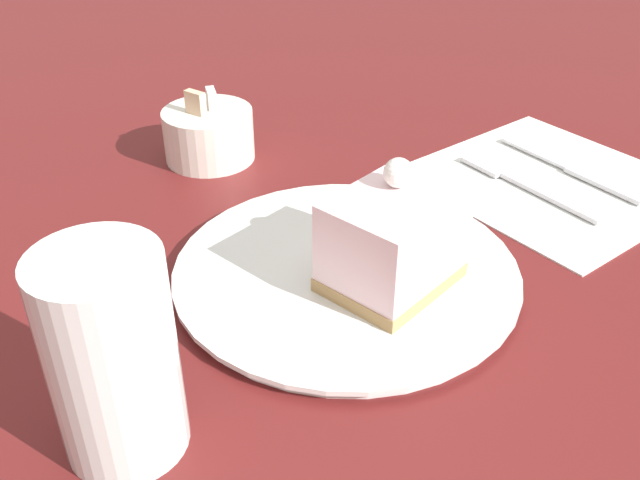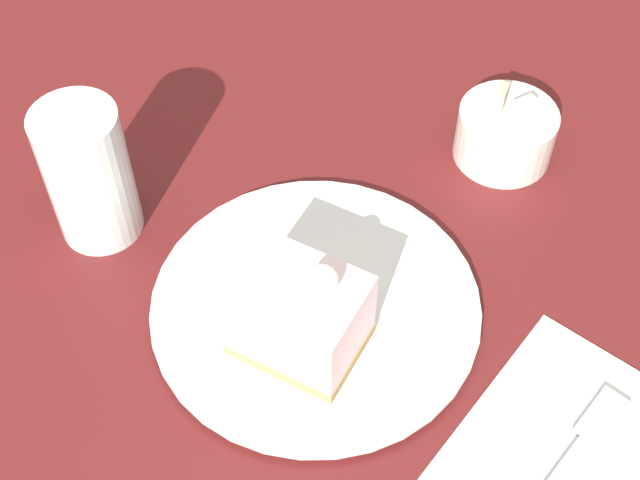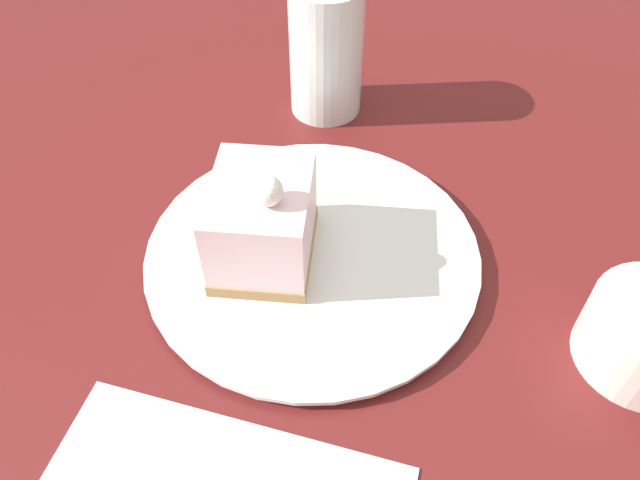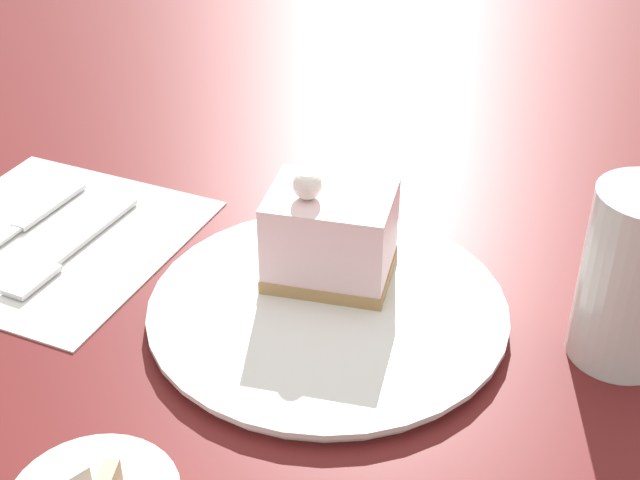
{
  "view_description": "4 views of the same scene",
  "coord_description": "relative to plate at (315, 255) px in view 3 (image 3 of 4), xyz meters",
  "views": [
    {
      "loc": [
        -0.29,
        -0.33,
        0.32
      ],
      "look_at": [
        -0.03,
        0.01,
        0.04
      ],
      "focal_mm": 40.0,
      "sensor_mm": 36.0,
      "label": 1
    },
    {
      "loc": [
        0.23,
        -0.3,
        0.58
      ],
      "look_at": [
        -0.02,
        0.02,
        0.06
      ],
      "focal_mm": 50.0,
      "sensor_mm": 36.0,
      "label": 2
    },
    {
      "loc": [
        0.29,
        0.09,
        0.37
      ],
      "look_at": [
        -0.0,
        0.01,
        0.04
      ],
      "focal_mm": 35.0,
      "sensor_mm": 36.0,
      "label": 3
    },
    {
      "loc": [
        -0.21,
        0.46,
        0.4
      ],
      "look_at": [
        -0.0,
        -0.01,
        0.06
      ],
      "focal_mm": 50.0,
      "sensor_mm": 36.0,
      "label": 4
    }
  ],
  "objects": [
    {
      "name": "drinking_glass",
      "position": [
        -0.2,
        -0.04,
        0.06
      ],
      "size": [
        0.07,
        0.07,
        0.13
      ],
      "color": "silver",
      "rests_on": "ground_plane"
    },
    {
      "name": "cake_slice",
      "position": [
        0.01,
        -0.04,
        0.04
      ],
      "size": [
        0.1,
        0.09,
        0.09
      ],
      "rotation": [
        0.0,
        0.0,
        0.18
      ],
      "color": "#AD8451",
      "rests_on": "plate"
    },
    {
      "name": "plate",
      "position": [
        0.0,
        0.0,
        0.0
      ],
      "size": [
        0.26,
        0.26,
        0.01
      ],
      "color": "silver",
      "rests_on": "ground_plane"
    },
    {
      "name": "ground_plane",
      "position": [
        0.01,
        -0.0,
        -0.01
      ],
      "size": [
        4.0,
        4.0,
        0.0
      ],
      "primitive_type": "plane",
      "color": "#5B1919"
    }
  ]
}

